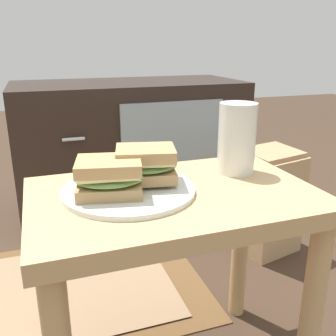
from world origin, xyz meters
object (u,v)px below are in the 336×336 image
object	(u,v)px
sandwich_back	(146,164)
tv_cabinet	(131,148)
sandwich_front	(109,177)
paper_bag	(268,201)
beer_glass	(237,140)
plate	(129,190)

from	to	relation	value
sandwich_back	tv_cabinet	bearing A→B (deg)	78.37
tv_cabinet	sandwich_front	world-z (taller)	tv_cabinet
sandwich_front	paper_bag	distance (m)	0.83
sandwich_front	paper_bag	world-z (taller)	sandwich_front
sandwich_front	paper_bag	size ratio (longest dim) A/B	0.38
sandwich_front	beer_glass	size ratio (longest dim) A/B	0.94
sandwich_front	paper_bag	bearing A→B (deg)	33.21
plate	sandwich_back	distance (m)	0.06
paper_bag	tv_cabinet	bearing A→B (deg)	126.25
beer_glass	sandwich_front	bearing A→B (deg)	-168.71
plate	paper_bag	world-z (taller)	plate
sandwich_front	tv_cabinet	bearing A→B (deg)	74.19
sandwich_front	sandwich_back	world-z (taller)	sandwich_back
tv_cabinet	sandwich_back	distance (m)	0.95
paper_bag	sandwich_back	bearing A→B (deg)	-145.42
tv_cabinet	plate	distance (m)	0.97
sandwich_front	beer_glass	bearing A→B (deg)	11.29
tv_cabinet	beer_glass	bearing A→B (deg)	-88.10
tv_cabinet	sandwich_back	xyz separation A→B (m)	(-0.19, -0.91, 0.22)
sandwich_front	sandwich_back	bearing A→B (deg)	22.13
tv_cabinet	paper_bag	size ratio (longest dim) A/B	2.49
plate	beer_glass	xyz separation A→B (m)	(0.26, 0.04, 0.07)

